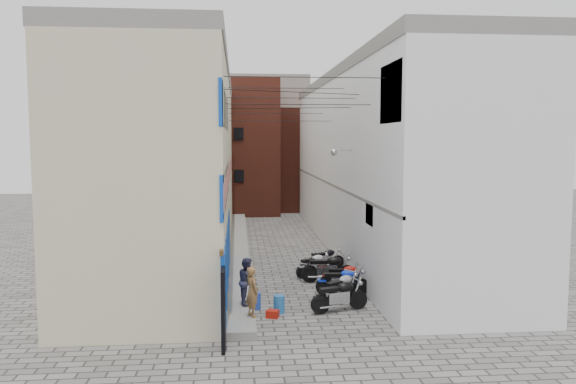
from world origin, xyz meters
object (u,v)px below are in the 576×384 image
object	(u,v)px
motorcycle_c	(342,280)
motorcycle_d	(345,275)
water_jug_far	(256,301)
motorcycle_f	(314,263)
motorcycle_b	(341,287)
red_crate	(272,314)
motorcycle_g	(325,257)
person_a	(252,292)
motorcycle_a	(340,294)
water_jug_near	(279,304)
motorcycle_e	(328,267)
person_b	(247,281)

from	to	relation	value
motorcycle_c	motorcycle_d	size ratio (longest dim) A/B	1.08
water_jug_far	motorcycle_f	bearing A→B (deg)	59.31
motorcycle_b	red_crate	world-z (taller)	motorcycle_b
water_jug_far	motorcycle_b	bearing A→B (deg)	8.25
motorcycle_c	red_crate	xyz separation A→B (m)	(-2.68, -2.36, -0.45)
motorcycle_g	red_crate	bearing A→B (deg)	-41.28
water_jug_far	red_crate	xyz separation A→B (m)	(0.50, -0.96, -0.15)
person_a	motorcycle_f	bearing A→B (deg)	-51.11
motorcycle_a	motorcycle_g	size ratio (longest dim) A/B	1.12
motorcycle_d	motorcycle_f	world-z (taller)	motorcycle_f
motorcycle_c	water_jug_near	world-z (taller)	motorcycle_c
motorcycle_d	motorcycle_f	distance (m)	2.20
motorcycle_d	water_jug_near	size ratio (longest dim) A/B	3.17
motorcycle_e	water_jug_near	world-z (taller)	motorcycle_e
motorcycle_d	water_jug_far	bearing A→B (deg)	-49.53
motorcycle_b	person_a	bearing A→B (deg)	-95.47
motorcycle_b	motorcycle_f	bearing A→B (deg)	148.35
water_jug_far	person_a	bearing A→B (deg)	-95.82
water_jug_far	red_crate	distance (m)	1.10
motorcycle_f	water_jug_far	distance (m)	5.00
motorcycle_b	motorcycle_c	xyz separation A→B (m)	(0.22, 0.97, -0.00)
motorcycle_a	motorcycle_e	distance (m)	3.80
motorcycle_e	red_crate	world-z (taller)	motorcycle_e
water_jug_near	motorcycle_b	bearing A→B (deg)	22.31
motorcycle_a	red_crate	world-z (taller)	motorcycle_a
motorcycle_e	motorcycle_f	size ratio (longest dim) A/B	1.17
red_crate	water_jug_far	bearing A→B (deg)	117.41
motorcycle_e	motorcycle_b	bearing A→B (deg)	1.34
motorcycle_f	person_a	distance (m)	6.45
motorcycle_f	person_b	world-z (taller)	person_b
motorcycle_e	person_a	distance (m)	5.74
motorcycle_a	water_jug_near	size ratio (longest dim) A/B	3.53
motorcycle_c	water_jug_near	distance (m)	3.09
motorcycle_d	motorcycle_e	world-z (taller)	motorcycle_e
person_b	water_jug_near	world-z (taller)	person_b
person_a	red_crate	size ratio (longest dim) A/B	4.04
motorcycle_b	motorcycle_f	size ratio (longest dim) A/B	1.08
motorcycle_b	motorcycle_g	size ratio (longest dim) A/B	1.09
motorcycle_g	red_crate	xyz separation A→B (m)	(-2.69, -6.39, -0.40)
motorcycle_a	person_b	bearing A→B (deg)	-112.26
water_jug_far	motorcycle_c	bearing A→B (deg)	23.76
motorcycle_e	motorcycle_g	bearing A→B (deg)	175.82
red_crate	person_b	bearing A→B (deg)	137.17
red_crate	motorcycle_f	bearing A→B (deg)	68.70
red_crate	motorcycle_b	bearing A→B (deg)	29.49
person_a	water_jug_near	xyz separation A→B (m)	(0.90, 1.06, -0.73)
person_a	motorcycle_g	bearing A→B (deg)	-51.89
motorcycle_f	motorcycle_g	world-z (taller)	motorcycle_f
motorcycle_b	water_jug_far	bearing A→B (deg)	-119.47
water_jug_near	motorcycle_g	bearing A→B (deg)	67.51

